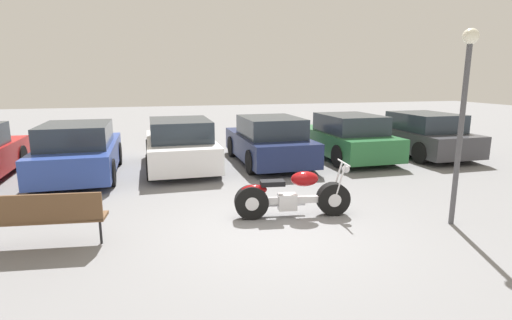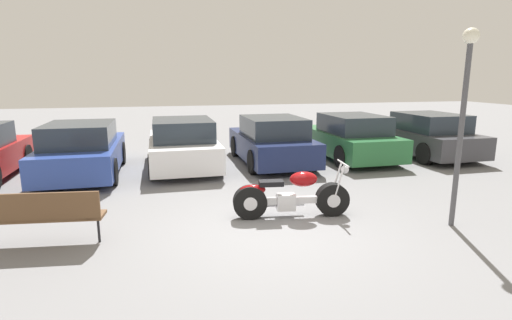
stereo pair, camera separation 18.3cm
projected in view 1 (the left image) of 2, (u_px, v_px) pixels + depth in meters
The scene contains 9 objects.
ground_plane at pixel (274, 229), 6.88m from camera, with size 60.00×60.00×0.00m, color slate.
motorcycle at pixel (292, 196), 7.41m from camera, with size 2.19×0.73×1.02m.
parked_car_blue at pixel (79, 151), 10.35m from camera, with size 1.90×4.06×1.41m.
parked_car_white at pixel (180, 145), 11.35m from camera, with size 1.90×4.06×1.41m.
parked_car_navy at pixel (269, 141), 11.97m from camera, with size 1.90×4.06×1.41m.
parked_car_green at pixel (347, 137), 12.72m from camera, with size 1.90×4.06×1.41m.
parked_car_dark_grey at pixel (420, 135), 13.25m from camera, with size 1.90×4.06×1.41m.
park_bench at pixel (44, 215), 5.99m from camera, with size 1.78×0.61×0.89m.
lamp_post at pixel (464, 97), 6.68m from camera, with size 0.26×0.26×3.35m.
Camera 1 is at (-1.98, -6.19, 2.58)m, focal length 28.00 mm.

